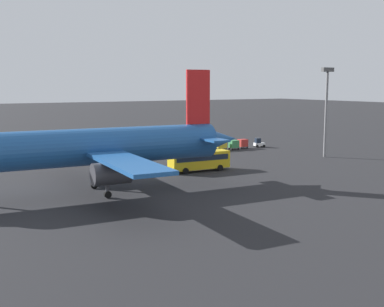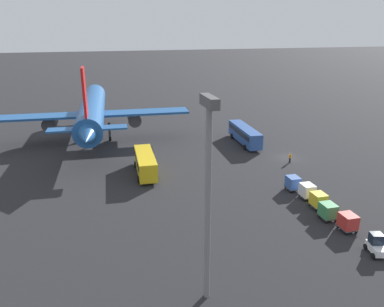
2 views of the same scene
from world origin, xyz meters
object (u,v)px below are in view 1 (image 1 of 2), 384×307
airplane (90,148)px  cargo_cart_red (243,143)px  cargo_cart_yellow (221,145)px  cargo_cart_white (210,146)px  worker_person (145,149)px  shuttle_bus_near (93,149)px  baggage_tug (259,143)px  shuttle_bus_far (199,159)px  cargo_cart_blue (200,147)px  cargo_cart_green (234,144)px

airplane → cargo_cart_red: size_ratio=21.65×
cargo_cart_yellow → cargo_cart_white: (2.88, -0.15, 0.00)m
cargo_cart_red → cargo_cart_white: same height
worker_person → cargo_cart_white: bearing=160.0°
shuttle_bus_near → cargo_cart_white: (-25.44, 1.61, -0.79)m
airplane → baggage_tug: size_ratio=16.88×
cargo_cart_red → cargo_cart_yellow: (5.76, 0.05, 0.00)m
shuttle_bus_far → cargo_cart_yellow: bearing=-129.2°
cargo_cart_blue → cargo_cart_red: bearing=-178.0°
baggage_tug → cargo_cart_red: baggage_tug is taller
shuttle_bus_near → cargo_cart_blue: 22.67m
cargo_cart_white → cargo_cart_blue: bearing=10.0°
shuttle_bus_near → shuttle_bus_far: bearing=119.4°
shuttle_bus_far → cargo_cart_green: size_ratio=5.06×
cargo_cart_green → cargo_cart_yellow: (2.88, -0.57, 0.00)m
shuttle_bus_far → cargo_cart_yellow: size_ratio=5.06×
shuttle_bus_near → baggage_tug: bearing=179.9°
cargo_cart_green → cargo_cart_yellow: 2.94m
airplane → worker_person: (-22.39, -31.75, -5.22)m
cargo_cart_blue → cargo_cart_yellow: bearing=-176.5°
cargo_cart_yellow → shuttle_bus_near: bearing=-3.6°
airplane → cargo_cart_blue: 42.30m
cargo_cart_green → baggage_tug: bearing=-175.1°
shuttle_bus_near → cargo_cart_red: (-34.08, 1.71, -0.79)m
shuttle_bus_far → worker_person: (-1.48, -24.41, -1.07)m
shuttle_bus_far → worker_person: shuttle_bus_far is taller
shuttle_bus_near → baggage_tug: size_ratio=4.75×
shuttle_bus_far → baggage_tug: 34.01m
airplane → cargo_cart_yellow: bearing=-141.8°
baggage_tug → cargo_cart_white: baggage_tug is taller
baggage_tug → cargo_cart_blue: (16.08, 0.42, 0.25)m
cargo_cart_yellow → cargo_cart_white: same height
airplane → cargo_cart_yellow: airplane is taller
shuttle_bus_far → cargo_cart_white: shuttle_bus_far is taller
shuttle_bus_far → cargo_cart_green: bearing=-134.4°
shuttle_bus_near → baggage_tug: 38.69m
worker_person → cargo_cart_yellow: cargo_cart_yellow is taller
shuttle_bus_near → cargo_cart_green: bearing=178.1°
airplane → cargo_cart_green: (-41.29, -26.23, -4.89)m
worker_person → cargo_cart_green: (-18.90, 5.52, 0.32)m
shuttle_bus_near → worker_person: bearing=-163.1°
airplane → cargo_cart_white: airplane is taller
baggage_tug → cargo_cart_green: baggage_tug is taller
baggage_tug → cargo_cart_yellow: size_ratio=1.28×
baggage_tug → cargo_cart_white: 13.20m
cargo_cart_yellow → shuttle_bus_far: bearing=48.0°
airplane → cargo_cart_red: 51.93m
baggage_tug → cargo_cart_green: size_ratio=1.28×
shuttle_bus_near → cargo_cart_white: size_ratio=6.10×
cargo_cart_green → shuttle_bus_near: bearing=-4.3°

